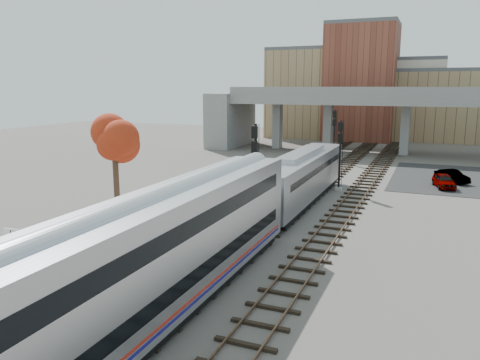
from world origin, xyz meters
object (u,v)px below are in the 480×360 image
Objects in this scene: locomotive at (301,176)px; car_b at (452,176)px; coach at (145,265)px; car_a at (444,181)px; tree at (114,143)px; signal_mast_far at (334,136)px; signal_mast_mid at (340,157)px; signal_mast_near at (255,171)px.

locomotive is 18.45m from car_b.
coach is 35.40m from car_a.
tree is 33.20m from car_b.
car_b is (13.96, -9.57, -2.52)m from signal_mast_far.
locomotive is 4.87× the size of car_a.
coach is at bearing -94.00° from signal_mast_mid.
locomotive is 5.64m from signal_mast_near.
car_a is at bearing 39.92° from tree.
car_a is at bearing 71.71° from coach.
signal_mast_far is (-2.10, 46.22, 0.40)m from coach.
car_a is (11.09, 33.56, -2.09)m from coach.
signal_mast_near is (-2.10, 17.49, 0.59)m from coach.
tree reaches higher than signal_mast_far.
car_b is at bearing 43.18° from tree.
locomotive is at bearing -170.11° from car_b.
coach is at bearing -83.15° from signal_mast_near.
signal_mast_mid is (4.10, 11.14, -0.26)m from signal_mast_near.
signal_mast_mid is 1.69× the size of car_b.
coach is at bearing -90.00° from locomotive.
signal_mast_far is 18.45m from car_a.
tree is (-12.10, 14.15, 2.63)m from coach.
coach is (-0.00, -22.61, 0.52)m from locomotive.
car_b is (0.77, 3.09, -0.03)m from car_a.
signal_mast_near reaches higher than coach.
tree reaches higher than signal_mast_near.
tree is at bearing -134.25° from signal_mast_mid.
car_b is (13.96, 19.15, -2.71)m from signal_mast_near.
signal_mast_far is at bearing 90.00° from signal_mast_near.
car_a is (11.09, 10.95, -1.57)m from locomotive.
locomotive is 2.60× the size of tree.
tree reaches higher than locomotive.
signal_mast_mid is 0.89× the size of tree.
signal_mast_near is 10.74m from tree.
signal_mast_far reaches higher than locomotive.
locomotive is 4.95× the size of car_b.
signal_mast_far is at bearing 122.84° from car_a.
signal_mast_mid reaches higher than coach.
tree is at bearing -176.73° from car_b.
car_b is at bearing -34.44° from signal_mast_far.
tree is (-14.10, -14.48, 2.31)m from signal_mast_mid.
signal_mast_far reaches higher than car_a.
signal_mast_far reaches higher than car_b.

